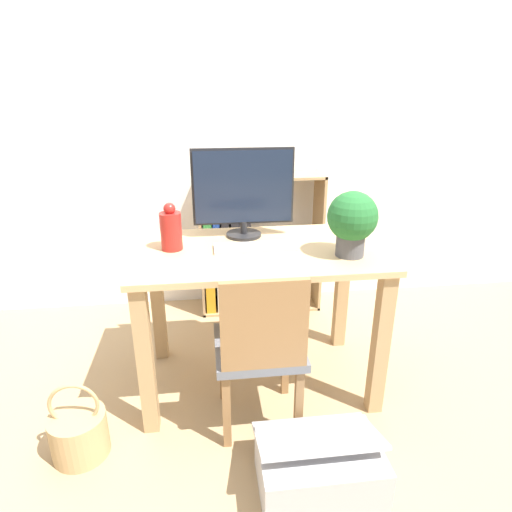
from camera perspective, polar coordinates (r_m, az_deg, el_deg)
The scene contains 11 objects.
ground_plane at distance 2.49m, azimuth 0.29°, elevation -16.08°, with size 10.00×10.00×0.00m, color tan.
wall_back at distance 3.01m, azimuth -2.29°, elevation 17.41°, with size 8.00×0.05×2.60m.
desk at distance 2.16m, azimuth 0.32°, elevation -2.91°, with size 1.21×0.71×0.78m.
monitor at distance 2.22m, azimuth -1.71°, elevation 8.81°, with size 0.52×0.19×0.46m.
keyboard at distance 2.10m, azimuth -0.16°, elevation 1.21°, with size 0.40×0.13×0.02m.
vase at distance 2.10m, azimuth -11.27°, elevation 3.49°, with size 0.10×0.10×0.23m.
potted_plant at distance 2.01m, azimuth 12.71°, elevation 4.69°, with size 0.23×0.23×0.31m.
chair at distance 1.94m, azimuth 0.57°, elevation -11.96°, with size 0.40×0.40×0.83m.
bookshelf at distance 3.02m, azimuth -2.46°, elevation 0.76°, with size 0.85×0.28×0.98m.
basket at distance 2.17m, azimuth -22.53°, elevation -20.95°, with size 0.24×0.24×0.37m.
storage_box at distance 1.92m, azimuth 8.39°, elevation -25.99°, with size 0.49×0.38×0.28m.
Camera 1 is at (-0.25, -1.95, 1.52)m, focal length 30.00 mm.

